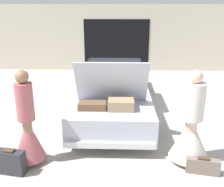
% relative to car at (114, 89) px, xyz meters
% --- Properties ---
extents(ground_plane, '(40.00, 40.00, 0.00)m').
position_rel_car_xyz_m(ground_plane, '(0.00, -0.02, -0.55)').
color(ground_plane, '#ADA89E').
extents(garage_wall_back, '(12.00, 0.14, 2.80)m').
position_rel_car_xyz_m(garage_wall_back, '(0.00, 4.62, 0.84)').
color(garage_wall_back, beige).
rests_on(garage_wall_back, ground_plane).
extents(car, '(1.81, 5.17, 1.69)m').
position_rel_car_xyz_m(car, '(0.00, 0.00, 0.00)').
color(car, '#B2B7C6').
rests_on(car, ground_plane).
extents(person_left, '(0.57, 0.57, 1.72)m').
position_rel_car_xyz_m(person_left, '(-1.44, -2.76, 0.07)').
color(person_left, '#997051').
rests_on(person_left, ground_plane).
extents(person_right, '(0.72, 0.72, 1.71)m').
position_rel_car_xyz_m(person_right, '(1.44, -2.62, 0.05)').
color(person_right, beige).
rests_on(person_right, ground_plane).
extents(suitcase_beside_left_person, '(0.52, 0.27, 0.45)m').
position_rel_car_xyz_m(suitcase_beside_left_person, '(-1.66, -3.10, -0.34)').
color(suitcase_beside_left_person, '#2D2D33').
rests_on(suitcase_beside_left_person, ground_plane).
extents(suitcase_beside_right_person, '(0.56, 0.23, 0.30)m').
position_rel_car_xyz_m(suitcase_beside_right_person, '(1.59, -3.01, -0.41)').
color(suitcase_beside_right_person, '#75665B').
rests_on(suitcase_beside_right_person, ground_plane).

